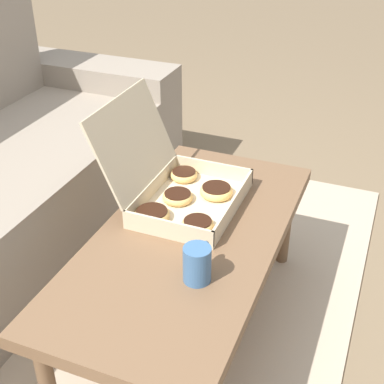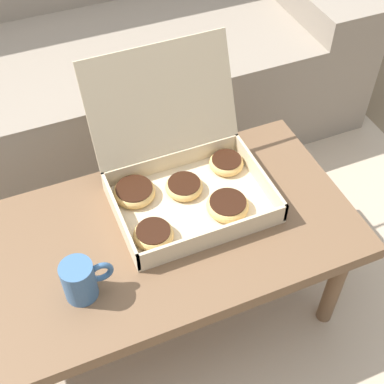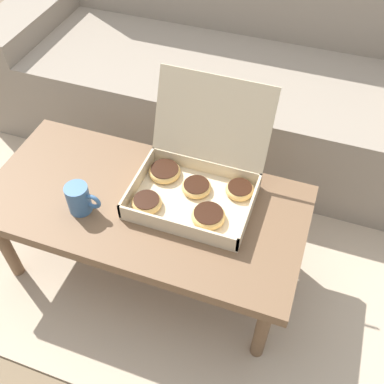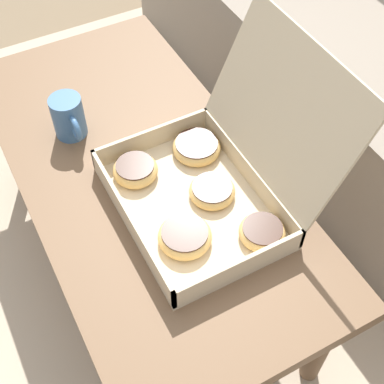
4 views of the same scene
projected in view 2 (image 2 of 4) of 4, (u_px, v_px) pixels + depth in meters
name	position (u px, v px, depth m)	size (l,w,h in m)	color
ground_plane	(139.00, 286.00, 1.66)	(12.00, 12.00, 0.00)	#756047
area_rug	(110.00, 216.00, 1.84)	(2.25, 1.84, 0.01)	tan
couch	(60.00, 61.00, 1.93)	(2.13, 0.81, 0.95)	gray
coffee_table	(144.00, 248.00, 1.33)	(1.06, 0.51, 0.39)	brown
pastry_box	(182.00, 179.00, 1.35)	(0.39, 0.40, 0.32)	beige
coffee_mug	(81.00, 280.00, 1.15)	(0.12, 0.07, 0.10)	#3D6693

